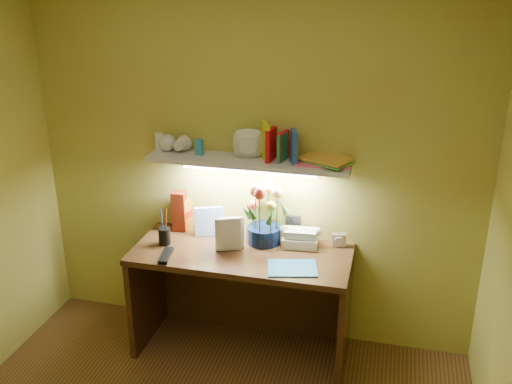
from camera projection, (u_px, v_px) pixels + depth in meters
The scene contains 13 objects.
desk at pixel (242, 302), 3.78m from camera, with size 1.40×0.60×0.75m, color #33170E.
flower_bouquet at pixel (264, 215), 3.70m from camera, with size 0.25×0.25×0.39m, color #09183A, non-canonical shape.
telephone at pixel (300, 236), 3.70m from camera, with size 0.22×0.17×0.13m, color #E9E6C7, non-canonical shape.
desk_clock at pixel (339, 240), 3.70m from camera, with size 0.09×0.04×0.09m, color #BBBAC0.
whisky_bottle at pixel (185, 211), 3.92m from camera, with size 0.07×0.07×0.27m, color #BF6514, non-canonical shape.
whisky_box at pixel (179, 211), 3.90m from camera, with size 0.09×0.09×0.28m, color #5A1808.
pen_cup at pixel (164, 231), 3.71m from camera, with size 0.08×0.08×0.19m, color black.
art_card at pixel (209, 221), 3.85m from camera, with size 0.20×0.04×0.20m, color silver, non-canonical shape.
tv_remote at pixel (166, 255), 3.57m from camera, with size 0.06×0.20×0.02m, color black.
blue_folder at pixel (292, 268), 3.43m from camera, with size 0.29×0.22×0.01m, color #2B8BC3.
desk_book_a at pixel (215, 235), 3.61m from camera, with size 0.17×0.02×0.23m, color beige.
desk_book_b at pixel (219, 233), 3.65m from camera, with size 0.16×0.02×0.22m, color silver.
wall_shelf at pixel (253, 156), 3.59m from camera, with size 1.32×0.32×0.27m.
Camera 1 is at (0.88, -1.94, 2.42)m, focal length 40.00 mm.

